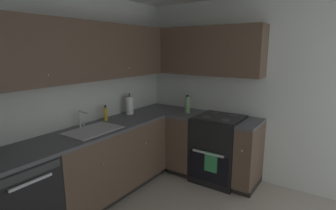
{
  "coord_description": "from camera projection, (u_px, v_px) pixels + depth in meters",
  "views": [
    {
      "loc": [
        -1.71,
        -1.04,
        1.81
      ],
      "look_at": [
        0.96,
        0.77,
        1.13
      ],
      "focal_mm": 28.31,
      "sensor_mm": 36.0,
      "label": 1
    }
  ],
  "objects": [
    {
      "name": "paper_towel_roll",
      "position": [
        130.0,
        105.0,
        3.76
      ],
      "size": [
        0.11,
        0.11,
        0.31
      ],
      "color": "white",
      "rests_on": "countertop_back"
    },
    {
      "name": "countertop_back",
      "position": [
        106.0,
        127.0,
        3.22
      ],
      "size": [
        2.85,
        0.6,
        0.03
      ],
      "primitive_type": "cube",
      "color": "#4C4C51",
      "rests_on": "lower_cabinets_back"
    },
    {
      "name": "upper_cabinets_right",
      "position": [
        200.0,
        51.0,
        3.73
      ],
      "size": [
        0.32,
        1.78,
        0.66
      ],
      "color": "brown"
    },
    {
      "name": "wall_back",
      "position": [
        56.0,
        101.0,
        2.98
      ],
      "size": [
        3.81,
        0.05,
        2.47
      ],
      "primitive_type": "cube",
      "color": "silver",
      "rests_on": "ground_plane"
    },
    {
      "name": "soap_bottle",
      "position": [
        106.0,
        114.0,
        3.43
      ],
      "size": [
        0.05,
        0.05,
        0.2
      ],
      "color": "gold",
      "rests_on": "countertop_back"
    },
    {
      "name": "lower_cabinets_back",
      "position": [
        108.0,
        161.0,
        3.32
      ],
      "size": [
        1.64,
        0.62,
        0.87
      ],
      "color": "brown",
      "rests_on": "ground_plane"
    },
    {
      "name": "wall_right",
      "position": [
        253.0,
        92.0,
        3.59
      ],
      "size": [
        0.05,
        3.34,
        2.47
      ],
      "primitive_type": "cube",
      "color": "silver",
      "rests_on": "ground_plane"
    },
    {
      "name": "lower_cabinets_right",
      "position": [
        209.0,
        148.0,
        3.76
      ],
      "size": [
        0.62,
        1.23,
        0.87
      ],
      "color": "brown",
      "rests_on": "ground_plane"
    },
    {
      "name": "oven_range",
      "position": [
        219.0,
        148.0,
        3.69
      ],
      "size": [
        0.68,
        0.62,
        1.05
      ],
      "color": "black",
      "rests_on": "ground_plane"
    },
    {
      "name": "dishwasher",
      "position": [
        16.0,
        204.0,
        2.4
      ],
      "size": [
        0.6,
        0.63,
        0.87
      ],
      "color": "black",
      "rests_on": "ground_plane"
    },
    {
      "name": "sink",
      "position": [
        94.0,
        134.0,
        3.03
      ],
      "size": [
        0.61,
        0.4,
        0.1
      ],
      "color": "#B7B7BC",
      "rests_on": "countertop_back"
    },
    {
      "name": "upper_cabinets_back",
      "position": [
        83.0,
        51.0,
        2.98
      ],
      "size": [
        2.53,
        0.34,
        0.66
      ],
      "color": "brown"
    },
    {
      "name": "faucet",
      "position": [
        82.0,
        117.0,
        3.11
      ],
      "size": [
        0.07,
        0.16,
        0.2
      ],
      "color": "silver",
      "rests_on": "countertop_back"
    },
    {
      "name": "oil_bottle",
      "position": [
        187.0,
        104.0,
        3.83
      ],
      "size": [
        0.07,
        0.07,
        0.26
      ],
      "color": "#729E66",
      "rests_on": "countertop_right"
    },
    {
      "name": "countertop_right",
      "position": [
        210.0,
        117.0,
        3.67
      ],
      "size": [
        0.6,
        1.23,
        0.03
      ],
      "color": "#4C4C51",
      "rests_on": "lower_cabinets_right"
    }
  ]
}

